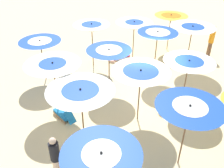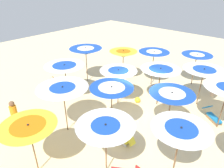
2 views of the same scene
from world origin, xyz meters
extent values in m
cube|color=beige|center=(0.00, 0.00, -0.02)|extent=(39.55, 39.55, 0.04)
cylinder|color=brown|center=(3.70, 1.76, 1.02)|extent=(0.05, 0.05, 2.04)
cylinder|color=brown|center=(2.12, 3.17, 1.02)|extent=(0.05, 0.05, 2.05)
cone|color=white|center=(2.12, 3.17, 2.05)|extent=(2.24, 2.24, 0.33)
cone|color=#1947B2|center=(2.12, 3.17, 2.13)|extent=(1.21, 1.21, 0.18)
sphere|color=black|center=(2.12, 3.17, 2.24)|extent=(0.07, 0.07, 0.07)
cylinder|color=brown|center=(0.82, 5.49, 0.98)|extent=(0.05, 0.05, 1.97)
cone|color=#1947B2|center=(0.82, 5.49, 1.97)|extent=(1.97, 1.97, 0.35)
cone|color=white|center=(0.82, 5.49, 2.06)|extent=(0.95, 0.95, 0.17)
sphere|color=black|center=(0.82, 5.49, 2.17)|extent=(0.07, 0.07, 0.07)
cylinder|color=brown|center=(3.41, -2.45, 1.08)|extent=(0.05, 0.05, 2.16)
cone|color=white|center=(3.41, -2.45, 2.16)|extent=(1.90, 1.90, 0.42)
cone|color=#1947B2|center=(3.41, -2.45, 2.26)|extent=(1.04, 1.04, 0.23)
sphere|color=black|center=(3.41, -2.45, 2.40)|extent=(0.07, 0.07, 0.07)
cylinder|color=brown|center=(1.96, -0.18, 0.96)|extent=(0.05, 0.05, 1.93)
cone|color=#1947B2|center=(1.96, -0.18, 1.93)|extent=(2.00, 2.00, 0.38)
cone|color=white|center=(1.96, -0.18, 2.01)|extent=(1.15, 1.15, 0.22)
sphere|color=black|center=(1.96, -0.18, 2.14)|extent=(0.07, 0.07, 0.07)
cylinder|color=brown|center=(0.38, 1.58, 1.02)|extent=(0.05, 0.05, 2.04)
cone|color=white|center=(0.38, 1.58, 2.04)|extent=(2.15, 2.15, 0.42)
cone|color=#1947B2|center=(0.38, 1.58, 2.13)|extent=(1.29, 1.29, 0.25)
sphere|color=black|center=(0.38, 1.58, 2.28)|extent=(0.07, 0.07, 0.07)
cylinder|color=brown|center=(-1.24, 3.50, 1.10)|extent=(0.05, 0.05, 2.21)
cone|color=#1947B2|center=(-1.24, 3.50, 2.21)|extent=(1.98, 1.98, 0.34)
cone|color=white|center=(-1.24, 3.50, 2.30)|extent=(0.99, 0.99, 0.17)
sphere|color=black|center=(-1.24, 3.50, 2.41)|extent=(0.07, 0.07, 0.07)
cylinder|color=brown|center=(1.38, -3.78, 0.99)|extent=(0.05, 0.05, 1.98)
cone|color=white|center=(1.38, -3.78, 1.98)|extent=(2.04, 2.04, 0.45)
cone|color=#1947B2|center=(1.38, -3.78, 2.10)|extent=(1.01, 1.01, 0.22)
sphere|color=black|center=(1.38, -3.78, 2.23)|extent=(0.07, 0.07, 0.07)
cylinder|color=brown|center=(0.02, -1.96, 1.13)|extent=(0.05, 0.05, 2.26)
cone|color=#1947B2|center=(0.02, -1.96, 2.26)|extent=(1.93, 1.93, 0.32)
cone|color=white|center=(0.02, -1.96, 2.33)|extent=(1.16, 1.16, 0.19)
sphere|color=black|center=(0.02, -1.96, 2.45)|extent=(0.07, 0.07, 0.07)
cylinder|color=brown|center=(-1.39, 0.14, 0.96)|extent=(0.05, 0.05, 1.91)
cone|color=white|center=(-1.39, 0.14, 1.91)|extent=(2.05, 2.05, 0.40)
cone|color=#1947B2|center=(-1.39, 0.14, 2.01)|extent=(1.14, 1.14, 0.22)
sphere|color=black|center=(-1.39, 0.14, 2.15)|extent=(0.07, 0.07, 0.07)
cylinder|color=brown|center=(-3.15, 2.73, 0.98)|extent=(0.05, 0.05, 1.97)
cone|color=yellow|center=(-3.15, 2.73, 1.97)|extent=(1.91, 1.91, 0.42)
cone|color=orange|center=(-3.15, 2.73, 2.07)|extent=(0.99, 0.99, 0.22)
sphere|color=black|center=(-3.15, 2.73, 2.21)|extent=(0.07, 0.07, 0.07)
cylinder|color=brown|center=(-0.56, -5.52, 1.01)|extent=(0.05, 0.05, 2.02)
cone|color=yellow|center=(-0.56, -5.52, 2.02)|extent=(1.95, 1.95, 0.33)
cone|color=orange|center=(-0.56, -5.52, 2.09)|extent=(1.19, 1.19, 0.20)
sphere|color=black|center=(-0.56, -5.52, 2.21)|extent=(0.07, 0.07, 0.07)
cylinder|color=brown|center=(-1.66, -3.31, 1.08)|extent=(0.05, 0.05, 2.16)
cone|color=white|center=(-1.66, -3.31, 2.16)|extent=(2.27, 2.27, 0.38)
cone|color=#1947B2|center=(-1.66, -3.31, 2.26)|extent=(1.14, 1.14, 0.19)
sphere|color=black|center=(-1.66, -3.31, 2.38)|extent=(0.07, 0.07, 0.07)
cylinder|color=brown|center=(-4.07, -1.47, 0.98)|extent=(0.05, 0.05, 1.96)
cone|color=white|center=(-4.07, -1.47, 1.96)|extent=(2.28, 2.28, 0.43)
cone|color=#1947B2|center=(-4.07, -1.47, 2.05)|extent=(1.35, 1.35, 0.26)
sphere|color=black|center=(-4.07, -1.47, 2.20)|extent=(0.07, 0.07, 0.07)
cylinder|color=brown|center=(-4.94, 0.93, 1.10)|extent=(0.05, 0.05, 2.21)
cone|color=#1947B2|center=(-4.94, 0.93, 2.21)|extent=(2.19, 2.19, 0.44)
cone|color=white|center=(-4.94, 0.93, 2.32)|extent=(1.14, 1.14, 0.23)
sphere|color=black|center=(-4.94, 0.93, 2.46)|extent=(0.07, 0.07, 0.07)
cube|color=silver|center=(0.73, -2.27, 0.07)|extent=(0.93, 0.15, 0.14)
cube|color=silver|center=(0.77, -1.97, 0.07)|extent=(0.93, 0.15, 0.14)
cube|color=yellow|center=(0.75, -2.12, 0.19)|extent=(0.96, 0.42, 0.10)
cube|color=yellow|center=(1.34, -2.19, 0.43)|extent=(0.34, 0.35, 0.41)
cube|color=olive|center=(3.48, 2.29, 0.07)|extent=(0.75, 0.55, 0.14)
cube|color=olive|center=(3.31, 2.06, 0.07)|extent=(0.75, 0.55, 0.14)
cube|color=#1972B7|center=(3.39, 2.17, 0.19)|extent=(0.89, 0.75, 0.10)
cube|color=#1972B7|center=(2.87, 2.55, 0.43)|extent=(0.52, 0.49, 0.41)
cylinder|color=brown|center=(-3.01, -5.07, 0.44)|extent=(0.24, 0.24, 0.87)
cylinder|color=orange|center=(-3.01, -5.07, 1.26)|extent=(0.30, 0.30, 0.77)
sphere|color=brown|center=(-3.01, -5.07, 1.76)|extent=(0.24, 0.24, 0.24)
cylinder|color=#D8A87F|center=(-4.38, -2.18, 0.38)|extent=(0.24, 0.24, 0.75)
cylinder|color=#1972BF|center=(-4.38, -2.18, 1.08)|extent=(0.30, 0.30, 0.66)
sphere|color=#D8A87F|center=(-4.38, -2.18, 1.52)|extent=(0.20, 0.20, 0.20)
cylinder|color=beige|center=(2.44, 4.81, 0.37)|extent=(0.24, 0.24, 0.75)
cylinder|color=black|center=(2.44, 4.81, 1.07)|extent=(0.30, 0.30, 0.65)
sphere|color=beige|center=(2.44, 4.81, 1.50)|extent=(0.20, 0.20, 0.20)
sphere|color=yellow|center=(-0.58, 0.98, 0.17)|extent=(0.34, 0.34, 0.34)
camera|label=1|loc=(-0.29, 9.31, 6.63)|focal=39.52mm
camera|label=2|loc=(5.15, -7.65, 6.56)|focal=32.60mm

